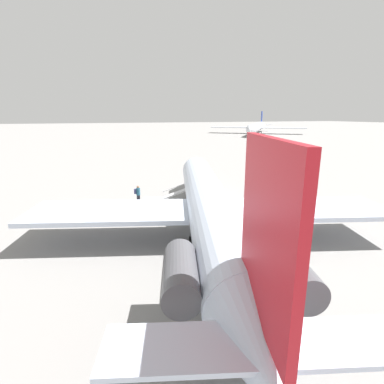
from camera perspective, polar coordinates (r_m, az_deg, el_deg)
name	(u,v)px	position (r m, az deg, el deg)	size (l,w,h in m)	color
ground_plane	(207,232)	(21.40, 2.94, -7.63)	(600.00, 600.00, 0.00)	gray
airplane_main	(209,206)	(19.69, 3.32, -2.61)	(30.48, 23.46, 7.57)	silver
airplane_taxiing_distant	(257,127)	(135.86, 12.29, 12.00)	(44.88, 36.50, 9.70)	silver
boarding_stairs	(157,200)	(28.07, -6.68, -1.44)	(2.13, 4.14, 1.83)	silver
passenger	(138,193)	(28.09, -10.27, -0.27)	(0.42, 0.57, 1.74)	#23232D
traffic_cone_near_stairs	(105,217)	(24.47, -16.23, -4.55)	(0.60, 0.60, 0.66)	black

